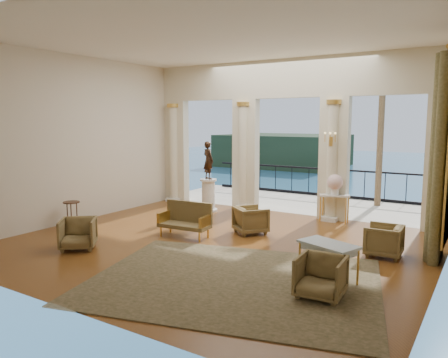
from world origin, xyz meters
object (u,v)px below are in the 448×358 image
Objects in this scene: pedestal at (208,196)px; armchair_b at (321,275)px; armchair_c at (384,239)px; side_table at (71,205)px; settee at (186,219)px; console_table at (334,199)px; statue at (208,160)px; armchair_d at (251,219)px; armchair_a at (78,232)px; game_table at (328,247)px.

armchair_b is at bearing -40.98° from pedestal.
armchair_c reaches higher than side_table.
console_table is at bearing 47.60° from settee.
statue is (-5.17, 4.49, 1.20)m from armchair_b.
armchair_d is at bearing 25.19° from side_table.
pedestal reaches higher than armchair_a.
armchair_a is 1.08× the size of side_table.
statue is 1.67× the size of side_table.
armchair_c is 7.59m from side_table.
pedestal is at bearing 108.60° from settee.
console_table is at bearing -145.26° from armchair_c.
pedestal is at bearing 135.33° from armchair_b.
armchair_b is at bearing -94.85° from console_table.
settee is at bearing -175.30° from game_table.
armchair_b is 0.86× the size of console_table.
armchair_d is 1.07× the size of side_table.
game_table is at bearing -36.71° from pedestal.
armchair_a is 4.04m from armchair_d.
pedestal is (-1.17, 2.67, 0.07)m from settee.
game_table is (2.68, -2.14, 0.24)m from armchair_d.
pedestal is 3.76m from console_table.
armchair_b is 2.73m from armchair_c.
armchair_a reaches higher than armchair_b.
armchair_b is 1.00× the size of armchair_d.
console_table reaches higher than side_table.
console_table reaches higher than game_table.
side_table is at bearing -161.15° from game_table.
armchair_d is (-2.82, 2.88, 0.00)m from armchair_b.
statue is at bearing 62.81° from side_table.
armchair_d is 0.86× the size of console_table.
settee is at bearing -66.34° from pedestal.
armchair_c is 0.84× the size of console_table.
armchair_a is 0.74× the size of pedestal.
armchair_d is 4.63m from side_table.
armchair_c is 5.93m from statue.
settee is (-4.00, 1.82, 0.04)m from armchair_b.
armchair_b reaches higher than side_table.
statue is 3.88m from console_table.
side_table is (-7.01, 0.91, 0.22)m from armchair_b.
armchair_c is at bearing 13.72° from side_table.
armchair_a is 6.43m from armchair_c.
armchair_b is 1.07× the size of side_table.
armchair_c is 1.05× the size of side_table.
console_table is (-1.83, 2.43, 0.27)m from armchair_c.
game_table is at bearing 96.70° from armchair_b.
armchair_c is 2.05m from game_table.
side_table is at bearing -168.33° from settee.
settee is 4.01m from game_table.
game_table is (3.86, -1.08, 0.20)m from settee.
settee is 1.16× the size of game_table.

